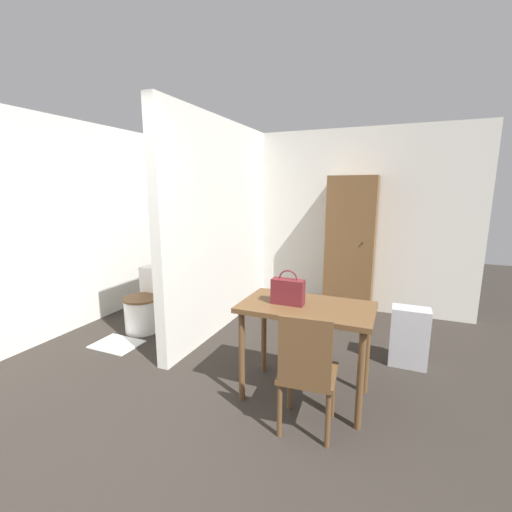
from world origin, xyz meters
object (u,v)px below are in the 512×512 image
(wooden_cabinet, at_px, (350,247))
(space_heater, at_px, (409,337))
(handbag, at_px, (288,291))
(wooden_chair, at_px, (307,370))
(dining_table, at_px, (306,318))
(toilet, at_px, (146,306))

(wooden_cabinet, bearing_deg, space_heater, -58.66)
(handbag, bearing_deg, wooden_cabinet, 84.92)
(wooden_chair, bearing_deg, space_heater, 57.75)
(handbag, distance_m, space_heater, 1.45)
(dining_table, bearing_deg, wooden_cabinet, 88.78)
(wooden_cabinet, bearing_deg, wooden_chair, -88.30)
(wooden_chair, distance_m, space_heater, 1.49)
(handbag, height_order, wooden_cabinet, wooden_cabinet)
(dining_table, bearing_deg, space_heater, 47.84)
(space_heater, bearing_deg, handbag, -135.86)
(dining_table, distance_m, wooden_chair, 0.49)
(dining_table, relative_size, toilet, 1.42)
(wooden_chair, xyz_separation_m, wooden_cabinet, (-0.08, 2.55, 0.45))
(dining_table, height_order, wooden_cabinet, wooden_cabinet)
(toilet, bearing_deg, space_heater, 5.35)
(dining_table, relative_size, wooden_cabinet, 0.56)
(toilet, distance_m, space_heater, 2.97)
(handbag, distance_m, wooden_cabinet, 2.17)
(handbag, xyz_separation_m, wooden_cabinet, (0.19, 2.16, 0.03))
(handbag, bearing_deg, toilet, 162.34)
(wooden_chair, distance_m, wooden_cabinet, 2.59)
(handbag, bearing_deg, space_heater, 44.14)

